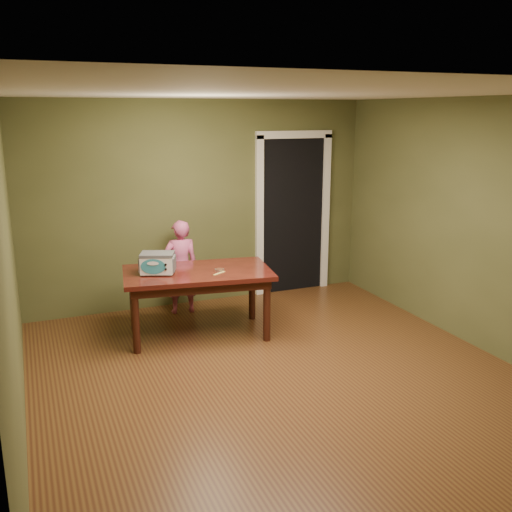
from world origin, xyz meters
The scene contains 8 objects.
floor centered at (0.00, 0.00, 0.00)m, with size 5.00×5.00×0.00m, color brown.
room_shell centered at (0.00, 0.00, 1.71)m, with size 4.52×5.02×2.61m.
doorway centered at (1.30, 2.78, 1.06)m, with size 1.10×0.66×2.25m.
dining_table centered at (-0.40, 1.37, 0.65)m, with size 1.72×1.13×0.75m.
toy_oven centered at (-0.83, 1.42, 0.88)m, with size 0.43×0.36×0.23m.
baking_pan centered at (-0.18, 1.27, 0.76)m, with size 0.10×0.10×0.02m.
spatula centered at (-0.22, 1.17, 0.75)m, with size 0.18×0.03×0.01m, color #CEB959.
child centered at (-0.38, 2.17, 0.59)m, with size 0.43×0.28×1.17m, color #CC5487.
Camera 1 is at (-2.10, -4.44, 2.45)m, focal length 40.00 mm.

